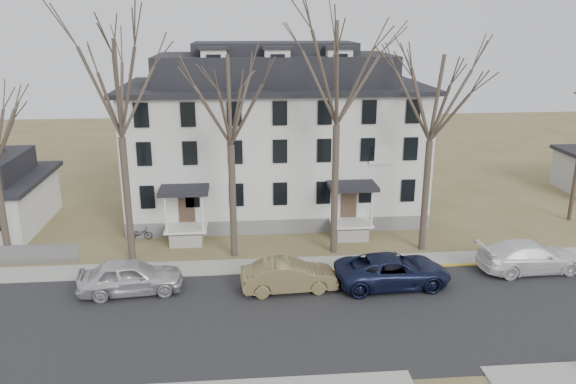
{
  "coord_description": "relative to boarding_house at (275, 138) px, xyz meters",
  "views": [
    {
      "loc": [
        -4.45,
        -21.38,
        13.57
      ],
      "look_at": [
        -1.84,
        9.0,
        4.13
      ],
      "focal_mm": 35.0,
      "sensor_mm": 36.0,
      "label": 1
    }
  ],
  "objects": [
    {
      "name": "boarding_house",
      "position": [
        0.0,
        0.0,
        0.0
      ],
      "size": [
        20.8,
        12.36,
        12.05
      ],
      "color": "slate",
      "rests_on": "ground"
    },
    {
      "name": "far_sidewalk",
      "position": [
        2.0,
        -9.95,
        -5.38
      ],
      "size": [
        120.0,
        2.0,
        0.08
      ],
      "primitive_type": "cube",
      "color": "#A09F97",
      "rests_on": "ground"
    },
    {
      "name": "ground",
      "position": [
        2.0,
        -17.95,
        -5.38
      ],
      "size": [
        120.0,
        120.0,
        0.0
      ],
      "primitive_type": "plane",
      "color": "olive",
      "rests_on": "ground"
    },
    {
      "name": "car_navy",
      "position": [
        5.37,
        -12.92,
        -4.54
      ],
      "size": [
        6.17,
        3.1,
        1.68
      ],
      "primitive_type": "imported",
      "rotation": [
        0.0,
        0.0,
        1.62
      ],
      "color": "#141A37",
      "rests_on": "ground"
    },
    {
      "name": "tree_far_left",
      "position": [
        -9.0,
        -8.15,
        4.96
      ],
      "size": [
        8.4,
        8.4,
        13.72
      ],
      "color": "#473B31",
      "rests_on": "ground"
    },
    {
      "name": "tree_mid_right",
      "position": [
        8.5,
        -8.15,
        4.22
      ],
      "size": [
        7.8,
        7.8,
        12.74
      ],
      "color": "#473B31",
      "rests_on": "ground"
    },
    {
      "name": "car_silver",
      "position": [
        -8.26,
        -12.58,
        -4.48
      ],
      "size": [
        5.45,
        2.63,
        1.79
      ],
      "primitive_type": "imported",
      "rotation": [
        0.0,
        0.0,
        1.67
      ],
      "color": "silver",
      "rests_on": "ground"
    },
    {
      "name": "yellow_curb",
      "position": [
        7.0,
        -10.85,
        -5.38
      ],
      "size": [
        14.0,
        0.25,
        0.06
      ],
      "primitive_type": "cube",
      "color": "gold",
      "rests_on": "ground"
    },
    {
      "name": "tree_mid_left",
      "position": [
        -3.0,
        -8.15,
        4.22
      ],
      "size": [
        7.8,
        7.8,
        12.74
      ],
      "color": "#473B31",
      "rests_on": "ground"
    },
    {
      "name": "bicycle_left",
      "position": [
        -9.01,
        -5.27,
        -4.97
      ],
      "size": [
        1.57,
        0.59,
        0.82
      ],
      "primitive_type": "imported",
      "rotation": [
        0.0,
        0.0,
        1.6
      ],
      "color": "black",
      "rests_on": "ground"
    },
    {
      "name": "main_road",
      "position": [
        2.0,
        -15.95,
        -5.38
      ],
      "size": [
        120.0,
        10.0,
        0.04
      ],
      "primitive_type": "cube",
      "color": "#27272A",
      "rests_on": "ground"
    },
    {
      "name": "car_tan",
      "position": [
        -0.13,
        -13.03,
        -4.57
      ],
      "size": [
        5.05,
        2.07,
        1.63
      ],
      "primitive_type": "imported",
      "rotation": [
        0.0,
        0.0,
        1.64
      ],
      "color": "olive",
      "rests_on": "ground"
    },
    {
      "name": "car_white",
      "position": [
        13.47,
        -11.8,
        -4.53
      ],
      "size": [
        5.97,
        2.72,
        1.7
      ],
      "primitive_type": "imported",
      "rotation": [
        0.0,
        0.0,
        1.63
      ],
      "color": "white",
      "rests_on": "ground"
    },
    {
      "name": "tree_center",
      "position": [
        3.0,
        -8.15,
        5.71
      ],
      "size": [
        9.0,
        9.0,
        14.7
      ],
      "color": "#473B31",
      "rests_on": "ground"
    }
  ]
}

